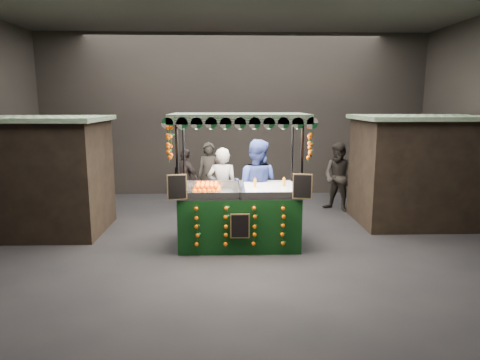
{
  "coord_description": "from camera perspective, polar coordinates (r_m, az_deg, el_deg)",
  "views": [
    {
      "loc": [
        -0.19,
        -8.59,
        2.92
      ],
      "look_at": [
        0.08,
        0.46,
        1.27
      ],
      "focal_mm": 32.17,
      "sensor_mm": 36.0,
      "label": 1
    }
  ],
  "objects": [
    {
      "name": "juice_stall",
      "position": [
        8.76,
        -0.04,
        -3.43
      ],
      "size": [
        2.78,
        1.63,
        2.69
      ],
      "color": "black",
      "rests_on": "ground"
    },
    {
      "name": "neighbour_stall_left",
      "position": [
        10.59,
        -25.1,
        0.62
      ],
      "size": [
        3.0,
        2.2,
        2.6
      ],
      "color": "black",
      "rests_on": "ground"
    },
    {
      "name": "shopper_2",
      "position": [
        11.68,
        -7.18,
        0.03
      ],
      "size": [
        1.0,
        0.97,
        1.69
      ],
      "rotation": [
        0.0,
        0.0,
        2.39
      ],
      "color": "#2D2524",
      "rests_on": "ground"
    },
    {
      "name": "ground",
      "position": [
        9.07,
        -0.42,
        -8.42
      ],
      "size": [
        12.0,
        12.0,
        0.0
      ],
      "primitive_type": "plane",
      "color": "black",
      "rests_on": "ground"
    },
    {
      "name": "shopper_1",
      "position": [
        11.85,
        13.01,
        0.38
      ],
      "size": [
        1.13,
        1.11,
        1.84
      ],
      "rotation": [
        0.0,
        0.0,
        -0.7
      ],
      "color": "black",
      "rests_on": "ground"
    },
    {
      "name": "vendor_grey",
      "position": [
        9.83,
        -2.36,
        -1.19
      ],
      "size": [
        0.72,
        0.5,
        1.91
      ],
      "rotation": [
        0.0,
        0.0,
        3.08
      ],
      "color": "gray",
      "rests_on": "ground"
    },
    {
      "name": "neighbour_stall_right",
      "position": [
        11.2,
        22.52,
        1.29
      ],
      "size": [
        3.0,
        2.2,
        2.6
      ],
      "color": "black",
      "rests_on": "ground"
    },
    {
      "name": "shopper_3",
      "position": [
        12.44,
        16.03,
        0.21
      ],
      "size": [
        1.21,
        1.03,
        1.63
      ],
      "rotation": [
        0.0,
        0.0,
        0.49
      ],
      "color": "black",
      "rests_on": "ground"
    },
    {
      "name": "vendor_blue",
      "position": [
        9.54,
        2.17,
        -0.92
      ],
      "size": [
        1.24,
        1.1,
        2.11
      ],
      "rotation": [
        0.0,
        0.0,
        2.8
      ],
      "color": "navy",
      "rests_on": "ground"
    },
    {
      "name": "shopper_4",
      "position": [
        12.97,
        -21.09,
        0.38
      ],
      "size": [
        0.96,
        0.83,
        1.66
      ],
      "rotation": [
        0.0,
        0.0,
        3.6
      ],
      "color": "#2C2824",
      "rests_on": "ground"
    },
    {
      "name": "shopper_0",
      "position": [
        11.63,
        -4.1,
        0.45
      ],
      "size": [
        0.74,
        0.56,
        1.85
      ],
      "rotation": [
        0.0,
        0.0,
        -0.18
      ],
      "color": "#2E2A25",
      "rests_on": "ground"
    },
    {
      "name": "market_hall",
      "position": [
        8.6,
        -0.45,
        13.44
      ],
      "size": [
        12.1,
        10.1,
        5.05
      ],
      "color": "black",
      "rests_on": "ground"
    }
  ]
}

